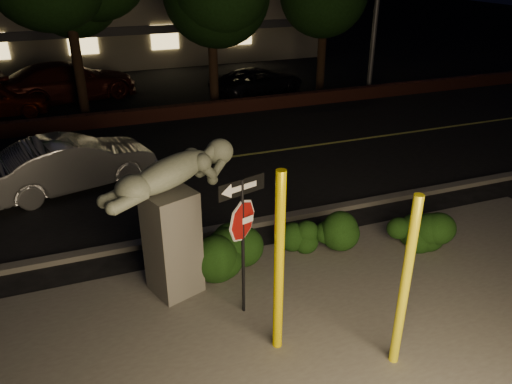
% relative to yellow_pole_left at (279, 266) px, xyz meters
% --- Properties ---
extents(ground, '(90.00, 90.00, 0.00)m').
position_rel_yellow_pole_left_xyz_m(ground, '(0.45, 10.78, -1.50)').
color(ground, black).
rests_on(ground, ground).
extents(patio, '(14.00, 6.00, 0.02)m').
position_rel_yellow_pole_left_xyz_m(patio, '(0.45, -0.22, -1.49)').
color(patio, '#4C4944').
rests_on(patio, ground).
extents(road, '(80.00, 8.00, 0.01)m').
position_rel_yellow_pole_left_xyz_m(road, '(0.45, 7.78, -1.50)').
color(road, black).
rests_on(road, ground).
extents(lane_marking, '(80.00, 0.12, 0.00)m').
position_rel_yellow_pole_left_xyz_m(lane_marking, '(0.45, 7.78, -1.48)').
color(lane_marking, '#B5B648').
rests_on(lane_marking, road).
extents(curb, '(80.00, 0.25, 0.12)m').
position_rel_yellow_pole_left_xyz_m(curb, '(0.45, 3.68, -1.44)').
color(curb, '#4C4944').
rests_on(curb, ground).
extents(brick_wall, '(40.00, 0.35, 0.50)m').
position_rel_yellow_pole_left_xyz_m(brick_wall, '(0.45, 12.08, -1.25)').
color(brick_wall, '#4F2219').
rests_on(brick_wall, ground).
extents(parking_lot, '(40.00, 12.00, 0.01)m').
position_rel_yellow_pole_left_xyz_m(parking_lot, '(0.45, 17.78, -1.50)').
color(parking_lot, black).
rests_on(parking_lot, ground).
extents(building, '(22.00, 10.20, 4.00)m').
position_rel_yellow_pole_left_xyz_m(building, '(0.45, 25.77, 0.50)').
color(building, gray).
rests_on(building, ground).
extents(yellow_pole_left, '(0.15, 0.15, 3.00)m').
position_rel_yellow_pole_left_xyz_m(yellow_pole_left, '(0.00, 0.00, 0.00)').
color(yellow_pole_left, '#EACD00').
rests_on(yellow_pole_left, ground).
extents(yellow_pole_right, '(0.14, 0.14, 2.80)m').
position_rel_yellow_pole_left_xyz_m(yellow_pole_right, '(1.52, -0.91, -0.10)').
color(yellow_pole_right, yellow).
rests_on(yellow_pole_right, ground).
extents(signpost, '(0.82, 0.26, 2.49)m').
position_rel_yellow_pole_left_xyz_m(signpost, '(-0.21, 0.97, 0.27)').
color(signpost, black).
rests_on(signpost, ground).
extents(sculpture, '(2.45, 1.41, 2.66)m').
position_rel_yellow_pole_left_xyz_m(sculpture, '(-1.13, 1.99, 0.14)').
color(sculpture, '#4C4944').
rests_on(sculpture, ground).
extents(hedge_center, '(2.08, 1.51, 0.98)m').
position_rel_yellow_pole_left_xyz_m(hedge_center, '(-0.02, 2.23, -1.01)').
color(hedge_center, black).
rests_on(hedge_center, ground).
extents(hedge_right, '(1.65, 1.23, 0.96)m').
position_rel_yellow_pole_left_xyz_m(hedge_right, '(1.76, 2.23, -1.02)').
color(hedge_right, black).
rests_on(hedge_right, ground).
extents(hedge_far_right, '(1.43, 1.04, 0.90)m').
position_rel_yellow_pole_left_xyz_m(hedge_far_right, '(3.74, 1.62, -1.05)').
color(hedge_far_right, black).
rests_on(hedge_far_right, ground).
extents(silver_sedan, '(4.37, 2.45, 1.36)m').
position_rel_yellow_pole_left_xyz_m(silver_sedan, '(-2.67, 7.21, -0.82)').
color(silver_sedan, '#B4B5B9').
rests_on(silver_sedan, ground).
extents(parked_car_darkred, '(5.78, 3.53, 1.57)m').
position_rel_yellow_pole_left_xyz_m(parked_car_darkred, '(-2.47, 16.05, -0.72)').
color(parked_car_darkred, '#3E120D').
rests_on(parked_car_darkred, ground).
extents(parked_car_dark, '(4.56, 3.25, 1.15)m').
position_rel_yellow_pole_left_xyz_m(parked_car_dark, '(5.05, 14.20, -0.92)').
color(parked_car_dark, black).
rests_on(parked_car_dark, ground).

